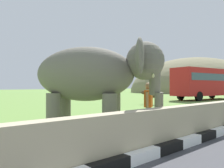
# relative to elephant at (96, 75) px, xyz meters

# --- Properties ---
(barrier_parapet) EXTENTS (28.00, 0.36, 1.00)m
(barrier_parapet) POSITION_rel_elephant_xyz_m (-1.55, -2.24, -1.37)
(barrier_parapet) COLOR tan
(barrier_parapet) RESTS_ON ground_plane
(elephant) EXTENTS (3.75, 3.90, 2.88)m
(elephant) POSITION_rel_elephant_xyz_m (0.00, 0.00, 0.00)
(elephant) COLOR #696559
(elephant) RESTS_ON ground_plane
(person_handler) EXTENTS (0.60, 0.41, 1.66)m
(person_handler) POSITION_rel_elephant_xyz_m (1.75, -0.64, -0.95)
(person_handler) COLOR navy
(person_handler) RESTS_ON ground_plane
(bus_red) EXTENTS (9.62, 3.75, 3.50)m
(bus_red) POSITION_rel_elephant_xyz_m (20.60, 6.39, 0.21)
(bus_red) COLOR #B21E1E
(bus_red) RESTS_ON ground_plane
(cow_near) EXTENTS (0.80, 1.92, 1.23)m
(cow_near) POSITION_rel_elephant_xyz_m (10.41, 6.07, -1.00)
(cow_near) COLOR #473323
(cow_near) RESTS_ON ground_plane
(hill_east) EXTENTS (38.61, 30.89, 18.18)m
(hill_east) POSITION_rel_elephant_xyz_m (51.45, 23.97, -1.87)
(hill_east) COLOR #767052
(hill_east) RESTS_ON ground_plane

